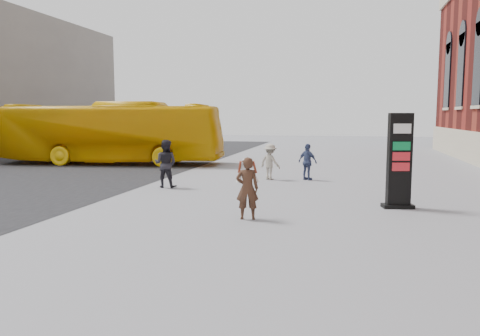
% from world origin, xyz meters
% --- Properties ---
extents(ground, '(100.00, 100.00, 0.00)m').
position_xyz_m(ground, '(0.00, 0.00, 0.00)').
color(ground, '#9E9EA3').
extents(bg_building_far, '(10.00, 18.00, 10.00)m').
position_xyz_m(bg_building_far, '(-24.00, 20.00, 5.00)').
color(bg_building_far, gray).
rests_on(bg_building_far, ground).
extents(info_pylon, '(0.96, 0.62, 2.78)m').
position_xyz_m(info_pylon, '(4.09, 2.14, 1.39)').
color(info_pylon, black).
rests_on(info_pylon, ground).
extents(woman, '(0.71, 0.66, 1.64)m').
position_xyz_m(woman, '(0.08, -0.30, 0.84)').
color(woman, '#322215').
rests_on(woman, ground).
extents(bus, '(12.58, 4.26, 3.43)m').
position_xyz_m(bus, '(-10.23, 11.76, 1.72)').
color(bus, '#DFA706').
rests_on(bus, road).
extents(pedestrian_a, '(0.89, 0.70, 1.80)m').
position_xyz_m(pedestrian_a, '(-4.04, 4.32, 0.90)').
color(pedestrian_a, black).
rests_on(pedestrian_a, ground).
extents(pedestrian_b, '(1.12, 0.97, 1.51)m').
position_xyz_m(pedestrian_b, '(-0.55, 7.30, 0.75)').
color(pedestrian_b, '#9E9686').
rests_on(pedestrian_b, ground).
extents(pedestrian_c, '(0.96, 0.78, 1.53)m').
position_xyz_m(pedestrian_c, '(1.01, 7.51, 0.76)').
color(pedestrian_c, '#39456D').
rests_on(pedestrian_c, ground).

